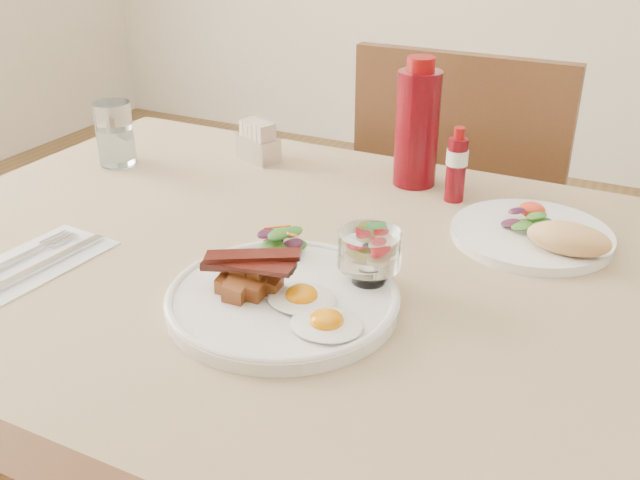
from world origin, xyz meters
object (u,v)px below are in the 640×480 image
table (334,327)px  second_plate (540,234)px  water_glass (115,137)px  ketchup_bottle (417,126)px  main_plate (283,300)px  hot_sauce_bottle (456,166)px  fruit_cup (370,250)px  sugar_caddy (258,143)px  chair_far (463,229)px

table → second_plate: (0.22, 0.20, 0.10)m
second_plate → water_glass: water_glass is taller
second_plate → ketchup_bottle: size_ratio=1.08×
main_plate → hot_sauce_bottle: (0.09, 0.40, 0.05)m
fruit_cup → sugar_caddy: fruit_cup is taller
table → water_glass: (-0.52, 0.19, 0.14)m
hot_sauce_bottle → water_glass: bearing=-169.7°
ketchup_bottle → water_glass: bearing=-163.9°
ketchup_bottle → hot_sauce_bottle: bearing=-26.1°
hot_sauce_bottle → fruit_cup: bearing=-91.8°
table → ketchup_bottle: 0.38m
fruit_cup → main_plate: bearing=-136.4°
main_plate → sugar_caddy: size_ratio=3.11×
hot_sauce_bottle → sugar_caddy: size_ratio=1.34×
fruit_cup → chair_far: bearing=95.0°
fruit_cup → water_glass: water_glass is taller
chair_far → main_plate: chair_far is taller
chair_far → ketchup_bottle: size_ratio=4.39×
table → hot_sauce_bottle: (0.07, 0.29, 0.15)m
table → hot_sauce_bottle: 0.34m
sugar_caddy → water_glass: bearing=-128.0°
main_plate → fruit_cup: fruit_cup is taller
second_plate → sugar_caddy: sugar_caddy is taller
ketchup_bottle → fruit_cup: bearing=-78.9°
main_plate → water_glass: (-0.50, 0.29, 0.04)m
chair_far → fruit_cup: (0.06, -0.69, 0.29)m
second_plate → ketchup_bottle: (-0.24, 0.14, 0.08)m
table → hot_sauce_bottle: size_ratio=11.02×
table → chair_far: size_ratio=1.43×
second_plate → hot_sauce_bottle: bearing=147.8°
main_plate → ketchup_bottle: ketchup_bottle is taller
chair_far → ketchup_bottle: bearing=-91.9°
fruit_cup → hot_sauce_bottle: hot_sauce_bottle is taller
fruit_cup → table: bearing=152.9°
ketchup_bottle → sugar_caddy: bearing=-176.1°
sugar_caddy → main_plate: bearing=-34.2°
main_plate → fruit_cup: 0.12m
table → hot_sauce_bottle: hot_sauce_bottle is taller
main_plate → second_plate: (0.24, 0.30, 0.01)m
fruit_cup → sugar_caddy: 0.50m
ketchup_bottle → sugar_caddy: size_ratio=2.35×
fruit_cup → sugar_caddy: (-0.36, 0.35, -0.03)m
hot_sauce_bottle → chair_far: bearing=100.9°
fruit_cup → ketchup_bottle: 0.37m
main_plate → water_glass: water_glass is taller
main_plate → hot_sauce_bottle: bearing=77.4°
hot_sauce_bottle → ketchup_bottle: bearing=153.9°
chair_far → second_plate: (0.22, -0.47, 0.24)m
hot_sauce_bottle → second_plate: bearing=-32.2°
chair_far → fruit_cup: size_ratio=11.88×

